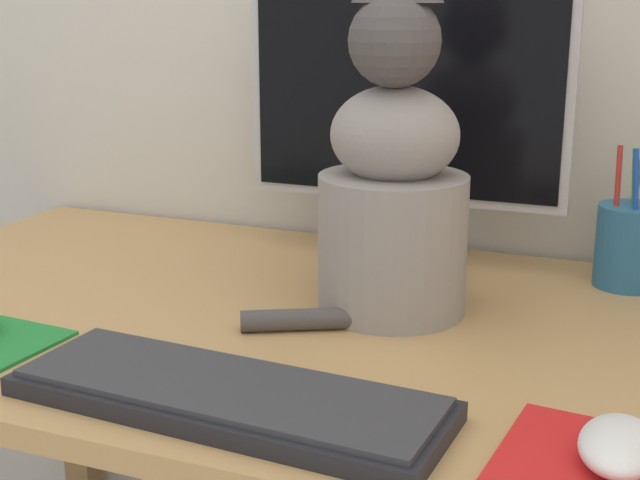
# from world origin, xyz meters

# --- Properties ---
(desk) EXTENTS (1.36, 0.70, 0.76)m
(desk) POSITION_xyz_m (0.00, 0.00, 0.65)
(desk) COLOR tan
(desk) RESTS_ON ground_plane
(monitor) EXTENTS (0.45, 0.17, 0.38)m
(monitor) POSITION_xyz_m (-0.02, 0.25, 0.96)
(monitor) COLOR #B2B2B7
(monitor) RESTS_ON desk
(keyboard) EXTENTS (0.42, 0.16, 0.02)m
(keyboard) POSITION_xyz_m (-0.03, -0.25, 0.77)
(keyboard) COLOR black
(keyboard) RESTS_ON desk
(mousepad_right) EXTENTS (0.22, 0.20, 0.00)m
(mousepad_right) POSITION_xyz_m (0.31, -0.24, 0.76)
(mousepad_right) COLOR red
(mousepad_right) RESTS_ON desk
(computer_mouse_right) EXTENTS (0.06, 0.10, 0.03)m
(computer_mouse_right) POSITION_xyz_m (0.31, -0.23, 0.78)
(computer_mouse_right) COLOR white
(computer_mouse_right) RESTS_ON mousepad_right
(cat) EXTENTS (0.24, 0.24, 0.40)m
(cat) POSITION_xyz_m (0.03, 0.05, 0.90)
(cat) COLOR gray
(cat) RESTS_ON desk
(pen_cup) EXTENTS (0.08, 0.08, 0.18)m
(pen_cup) POSITION_xyz_m (0.28, 0.26, 0.81)
(pen_cup) COLOR #286089
(pen_cup) RESTS_ON desk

